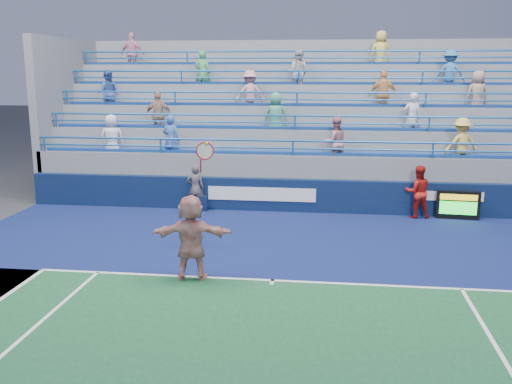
# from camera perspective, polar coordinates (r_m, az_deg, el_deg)

# --- Properties ---
(ground) EXTENTS (120.00, 120.00, 0.00)m
(ground) POSITION_cam_1_polar(r_m,az_deg,el_deg) (12.95, 1.66, -8.91)
(ground) COLOR #333538
(sponsor_wall) EXTENTS (18.00, 0.32, 1.10)m
(sponsor_wall) POSITION_cam_1_polar(r_m,az_deg,el_deg) (19.01, 3.61, -0.34)
(sponsor_wall) COLOR #0A173C
(sponsor_wall) RESTS_ON ground
(bleacher_stand) EXTENTS (18.00, 5.60, 6.13)m
(bleacher_stand) POSITION_cam_1_polar(r_m,az_deg,el_deg) (22.54, 4.26, 4.19)
(bleacher_stand) COLOR slate
(bleacher_stand) RESTS_ON ground
(serve_speed_board) EXTENTS (1.33, 0.26, 0.92)m
(serve_speed_board) POSITION_cam_1_polar(r_m,az_deg,el_deg) (19.08, 19.54, -1.26)
(serve_speed_board) COLOR black
(serve_speed_board) RESTS_ON ground
(judge_chair) EXTENTS (0.66, 0.68, 0.90)m
(judge_chair) POSITION_cam_1_polar(r_m,az_deg,el_deg) (19.31, -5.76, -0.97)
(judge_chair) COLOR #0B1738
(judge_chair) RESTS_ON ground
(tennis_player) EXTENTS (1.87, 0.79, 3.14)m
(tennis_player) POSITION_cam_1_polar(r_m,az_deg,el_deg) (12.85, -6.49, -4.51)
(tennis_player) COLOR white
(tennis_player) RESTS_ON ground
(line_judge) EXTENTS (0.61, 0.44, 1.57)m
(line_judge) POSITION_cam_1_polar(r_m,az_deg,el_deg) (19.12, -6.08, 0.41)
(line_judge) COLOR #141838
(line_judge) RESTS_ON ground
(ball_girl) EXTENTS (0.89, 0.73, 1.69)m
(ball_girl) POSITION_cam_1_polar(r_m,az_deg,el_deg) (18.82, 15.87, 0.01)
(ball_girl) COLOR #AB1913
(ball_girl) RESTS_ON ground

